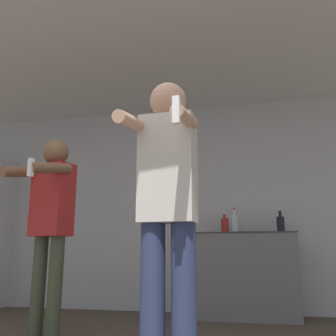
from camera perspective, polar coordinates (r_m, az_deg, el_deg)
name	(u,v)px	position (r m, az deg, el deg)	size (l,w,h in m)	color
wall_back	(166,205)	(4.77, -0.26, -5.70)	(7.00, 0.06, 2.55)	#B2B7BC
ceiling_slab	(131,48)	(3.74, -5.64, 17.71)	(7.00, 3.60, 0.05)	silver
counter	(242,275)	(4.33, 11.22, -15.65)	(1.19, 0.57, 0.90)	slate
bottle_brown_liquor	(281,223)	(4.35, 16.79, -8.10)	(0.09, 0.09, 0.26)	black
bottle_tall_gin	(225,225)	(4.35, 8.66, -8.58)	(0.09, 0.09, 0.24)	maroon
bottle_green_wine	(235,224)	(4.34, 10.11, -8.33)	(0.09, 0.09, 0.29)	silver
person_woman_foreground	(168,204)	(2.16, -0.07, -5.53)	(0.40, 0.55, 1.71)	navy
person_man_side	(50,214)	(3.32, -17.51, -6.66)	(0.50, 0.59, 1.65)	#38422D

